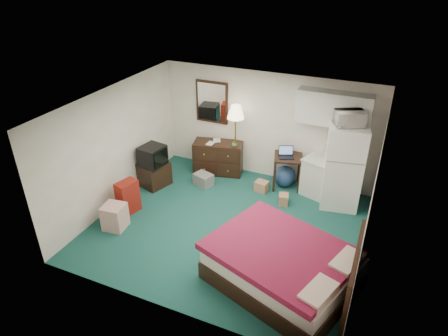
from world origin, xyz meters
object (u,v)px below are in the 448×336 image
at_px(dresser, 218,157).
at_px(kitchen_counter, 322,178).
at_px(desk, 287,171).
at_px(fridge, 343,166).
at_px(floor_lamp, 235,142).
at_px(suitcase, 128,197).
at_px(tv_stand, 154,174).
at_px(bed, 282,266).

height_order(dresser, kitchen_counter, kitchen_counter).
height_order(desk, fridge, fridge).
bearing_deg(dresser, kitchen_counter, -14.87).
bearing_deg(floor_lamp, dresser, -179.51).
distance_m(kitchen_counter, suitcase, 4.15).
relative_size(floor_lamp, tv_stand, 2.93).
bearing_deg(tv_stand, desk, 39.16).
xyz_separation_m(floor_lamp, desk, (1.27, 0.01, -0.50)).
bearing_deg(desk, floor_lamp, 165.36).
relative_size(desk, bed, 0.36).
height_order(fridge, tv_stand, fridge).
distance_m(fridge, suitcase, 4.45).
relative_size(dresser, fridge, 0.64).
relative_size(fridge, bed, 0.84).
bearing_deg(desk, tv_stand, -172.92).
distance_m(desk, suitcase, 3.54).
xyz_separation_m(kitchen_counter, fridge, (0.41, -0.18, 0.48)).
xyz_separation_m(dresser, fridge, (2.91, -0.22, 0.51)).
distance_m(desk, kitchen_counter, 0.80).
relative_size(fridge, suitcase, 2.57).
relative_size(floor_lamp, bed, 0.82).
distance_m(desk, fridge, 1.34).
distance_m(floor_lamp, suitcase, 2.74).
bearing_deg(tv_stand, dresser, 62.68).
bearing_deg(tv_stand, floor_lamp, 53.40).
height_order(desk, tv_stand, desk).
relative_size(tv_stand, suitcase, 0.86).
relative_size(floor_lamp, kitchen_counter, 2.11).
bearing_deg(bed, suitcase, -172.16).
height_order(dresser, floor_lamp, floor_lamp).
bearing_deg(floor_lamp, tv_stand, -143.56).
bearing_deg(fridge, suitcase, -162.62).
bearing_deg(desk, bed, -90.74).
xyz_separation_m(floor_lamp, tv_stand, (-1.54, -1.13, -0.61)).
relative_size(floor_lamp, suitcase, 2.51).
bearing_deg(floor_lamp, fridge, -5.24).
distance_m(fridge, tv_stand, 4.16).
xyz_separation_m(desk, bed, (0.76, -2.97, -0.04)).
bearing_deg(dresser, fridge, -18.18).
distance_m(bed, tv_stand, 4.00).
distance_m(kitchen_counter, fridge, 0.66).
bearing_deg(floor_lamp, desk, 0.48).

